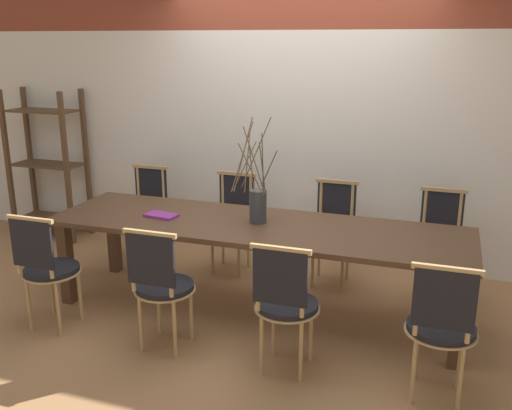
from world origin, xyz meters
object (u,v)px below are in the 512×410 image
dining_table (256,234)px  book_stack (161,215)px  chair_far_center (333,228)px  vase_centerpiece (258,203)px  shelving_rack (48,165)px  chair_near_center (285,301)px

dining_table → book_stack: bearing=-174.9°
chair_far_center → vase_centerpiece: size_ratio=1.14×
book_stack → shelving_rack: size_ratio=0.17×
dining_table → chair_near_center: (0.45, -0.76, -0.15)m
book_stack → chair_near_center: bearing=-29.3°
book_stack → shelving_rack: 2.22m
chair_near_center → chair_far_center: 1.51m
chair_far_center → vase_centerpiece: vase_centerpiece is taller
chair_near_center → vase_centerpiece: 1.00m
vase_centerpiece → chair_near_center: bearing=-60.6°
chair_near_center → book_stack: bearing=150.7°
book_stack → vase_centerpiece: bearing=8.6°
dining_table → vase_centerpiece: vase_centerpiece is taller
dining_table → chair_far_center: (0.45, 0.76, -0.15)m
vase_centerpiece → shelving_rack: shelving_rack is taller
dining_table → chair_far_center: 0.89m
shelving_rack → chair_near_center: bearing=-29.4°
chair_near_center → chair_far_center: bearing=90.2°
chair_near_center → book_stack: 1.43m
dining_table → shelving_rack: (-2.71, 1.02, 0.14)m
chair_near_center → chair_far_center: same height
dining_table → chair_near_center: bearing=-59.1°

